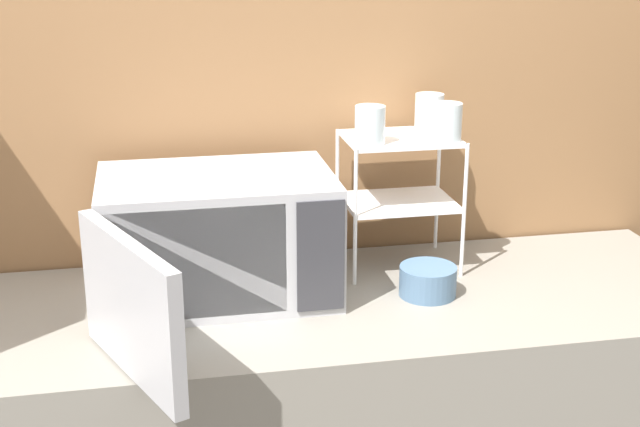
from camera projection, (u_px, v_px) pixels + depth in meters
name	position (u px, v px, depth m)	size (l,w,h in m)	color
wall_back	(319.00, 109.00, 2.42)	(8.00, 0.06, 2.60)	olive
microwave	(214.00, 239.00, 2.15)	(0.59, 0.79, 0.31)	#ADADB2
dish_rack	(400.00, 173.00, 2.32)	(0.30, 0.22, 0.36)	white
glass_front_left	(370.00, 125.00, 2.20)	(0.08, 0.08, 0.10)	silver
glass_back_right	(429.00, 112.00, 2.35)	(0.08, 0.08, 0.10)	silver
glass_front_right	(447.00, 122.00, 2.23)	(0.08, 0.08, 0.10)	silver
bowl	(428.00, 281.00, 2.20)	(0.14, 0.14, 0.08)	slate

